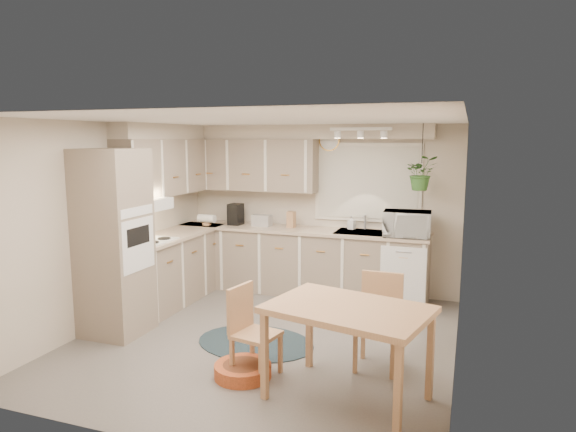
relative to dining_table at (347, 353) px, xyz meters
The scene contains 35 objects.
floor 1.57m from the dining_table, 139.20° to the left, with size 4.20×4.20×0.00m, color #625E57.
ceiling 2.50m from the dining_table, 139.20° to the left, with size 4.20×4.20×0.00m, color white.
wall_back 3.39m from the dining_table, 110.38° to the left, with size 4.00×0.04×2.40m, color beige.
wall_front 1.78m from the dining_table, 135.99° to the right, with size 4.00×0.04×2.40m, color beige.
wall_left 3.39m from the dining_table, 162.53° to the left, with size 0.04×4.20×2.40m, color beige.
wall_right 1.53m from the dining_table, 49.31° to the left, with size 0.04×4.20×2.40m, color beige.
base_cab_left 3.41m from the dining_table, 146.77° to the left, with size 0.60×1.85×0.90m, color gray.
base_cab_back 3.10m from the dining_table, 115.78° to the left, with size 3.60×0.60×0.90m, color gray.
counter_left 3.43m from the dining_table, 146.68° to the left, with size 0.64×1.89×0.04m, color #C1AA8D.
counter_back 3.13m from the dining_table, 115.86° to the left, with size 3.64×0.64×0.04m, color #C1AA8D.
oven_stack 2.96m from the dining_table, 167.69° to the left, with size 0.65×0.65×2.10m, color gray.
wall_oven_face 2.66m from the dining_table, 166.18° to the left, with size 0.02×0.56×0.58m, color silver.
upper_cab_left 3.85m from the dining_table, 146.19° to the left, with size 0.35×2.00×0.75m, color gray.
upper_cab_back 3.89m from the dining_table, 126.38° to the left, with size 2.00×0.35×0.75m, color gray.
soffit_left 4.06m from the dining_table, 146.41° to the left, with size 0.30×2.00×0.20m, color beige.
soffit_back 3.75m from the dining_table, 114.63° to the left, with size 3.60×0.30×0.20m, color beige.
cooktop 3.15m from the dining_table, 155.47° to the left, with size 0.52×0.58×0.02m, color silver.
range_hood 3.28m from the dining_table, 155.62° to the left, with size 0.40×0.60×0.14m, color silver.
window_blinds 3.31m from the dining_table, 98.33° to the left, with size 1.40×0.02×1.00m, color beige.
window_frame 3.32m from the dining_table, 98.30° to the left, with size 1.50×0.02×1.10m, color beige.
sink 2.87m from the dining_table, 99.12° to the left, with size 0.70×0.48×0.10m, color #B4B6BC.
dishwasher_front 2.49m from the dining_table, 86.50° to the left, with size 0.58×0.01×0.83m, color silver.
track_light_bar 3.22m from the dining_table, 100.00° to the left, with size 0.80×0.04×0.04m, color silver.
wall_clock 3.67m from the dining_table, 108.06° to the left, with size 0.30×0.30×0.03m, color gold.
dining_table is the anchor object (origin of this frame).
chair_left 0.91m from the dining_table, behind, with size 0.40×0.40×0.85m, color tan.
chair_back 0.70m from the dining_table, 78.35° to the left, with size 0.43×0.43×0.91m, color tan.
braided_rug 1.54m from the dining_table, 144.83° to the left, with size 1.32×0.99×0.01m, color black.
pet_bed 1.07m from the dining_table, behind, with size 0.54×0.54×0.12m, color #C75227.
microwave 2.79m from the dining_table, 86.62° to the left, with size 0.60×0.33×0.41m, color silver.
soap_bottle 3.06m from the dining_table, 102.05° to the left, with size 0.09×0.20×0.09m, color silver.
hanging_plant 3.01m from the dining_table, 83.28° to the left, with size 0.40×0.44×0.35m, color #306026.
coffee_maker 3.71m from the dining_table, 130.08° to the left, with size 0.18×0.21×0.31m, color black.
toaster 3.47m from the dining_table, 124.58° to the left, with size 0.27×0.16×0.17m, color #B4B6BC.
knife_block 3.27m from the dining_table, 117.72° to the left, with size 0.11×0.11×0.23m, color tan.
Camera 1 is at (2.05, -5.03, 2.20)m, focal length 32.00 mm.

